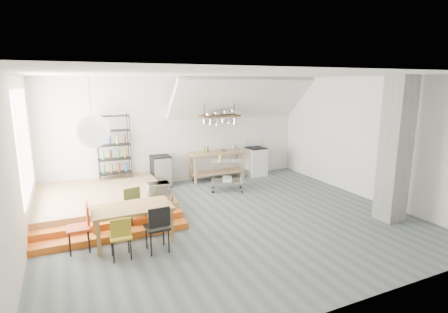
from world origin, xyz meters
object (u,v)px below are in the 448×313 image
dining_table (132,210)px  rolling_cart (227,171)px  mini_fridge (161,171)px  stove (256,161)px

dining_table → rolling_cart: rolling_cart is taller
dining_table → mini_fridge: (1.46, 3.40, -0.17)m
dining_table → mini_fridge: bearing=66.1°
rolling_cart → stove: bearing=59.6°
dining_table → rolling_cart: 3.73m
dining_table → mini_fridge: mini_fridge is taller
mini_fridge → stove: bearing=-0.8°
dining_table → rolling_cart: bearing=34.6°
stove → mini_fridge: bearing=179.2°
dining_table → stove: bearing=35.0°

